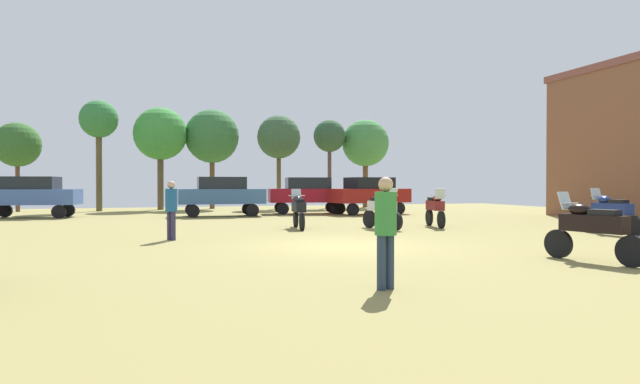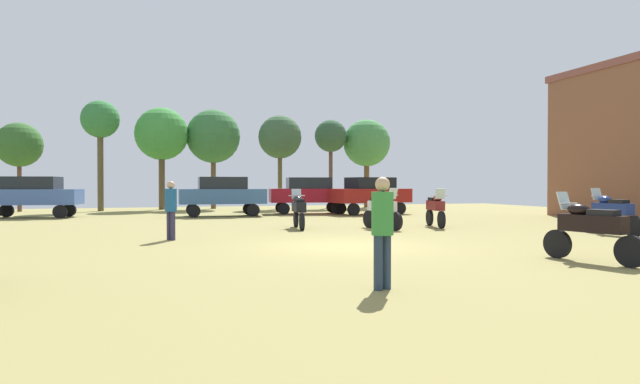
{
  "view_description": "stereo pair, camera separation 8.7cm",
  "coord_description": "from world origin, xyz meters",
  "px_view_note": "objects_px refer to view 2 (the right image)",
  "views": [
    {
      "loc": [
        -4.76,
        -12.98,
        1.64
      ],
      "look_at": [
        0.83,
        4.92,
        1.37
      ],
      "focal_mm": 29.61,
      "sensor_mm": 36.0,
      "label": 1
    },
    {
      "loc": [
        -4.67,
        -13.01,
        1.64
      ],
      "look_at": [
        0.83,
        4.92,
        1.37
      ],
      "focal_mm": 29.61,
      "sensor_mm": 36.0,
      "label": 2
    }
  ],
  "objects_px": {
    "tree_3": "(162,135)",
    "tree_8": "(213,137)",
    "tree_6": "(100,122)",
    "tree_7": "(331,137)",
    "person_3": "(171,206)",
    "tree_2": "(280,138)",
    "person_1": "(382,224)",
    "motorcycle_7": "(299,209)",
    "motorcycle_8": "(612,212)",
    "tree_1": "(367,143)",
    "car_2": "(309,193)",
    "car_3": "(33,194)",
    "motorcycle_1": "(436,208)",
    "car_1": "(370,193)",
    "motorcycle_5": "(382,209)",
    "motorcycle_3": "(591,228)",
    "tree_5": "(19,145)",
    "car_4": "(222,193)"
  },
  "relations": [
    {
      "from": "tree_3",
      "to": "tree_8",
      "type": "bearing_deg",
      "value": 5.36
    },
    {
      "from": "tree_6",
      "to": "tree_7",
      "type": "xyz_separation_m",
      "value": [
        14.82,
        0.3,
        -0.51
      ]
    },
    {
      "from": "person_3",
      "to": "tree_2",
      "type": "height_order",
      "value": "tree_2"
    },
    {
      "from": "person_1",
      "to": "tree_7",
      "type": "distance_m",
      "value": 28.79
    },
    {
      "from": "motorcycle_7",
      "to": "motorcycle_8",
      "type": "bearing_deg",
      "value": -24.03
    },
    {
      "from": "tree_1",
      "to": "tree_7",
      "type": "height_order",
      "value": "tree_1"
    },
    {
      "from": "car_2",
      "to": "person_1",
      "type": "bearing_deg",
      "value": 174.35
    },
    {
      "from": "car_3",
      "to": "tree_3",
      "type": "height_order",
      "value": "tree_3"
    },
    {
      "from": "motorcycle_1",
      "to": "car_1",
      "type": "height_order",
      "value": "car_1"
    },
    {
      "from": "car_1",
      "to": "car_2",
      "type": "relative_size",
      "value": 1.01
    },
    {
      "from": "person_3",
      "to": "tree_8",
      "type": "bearing_deg",
      "value": -45.67
    },
    {
      "from": "tree_2",
      "to": "motorcycle_5",
      "type": "bearing_deg",
      "value": -90.19
    },
    {
      "from": "tree_3",
      "to": "tree_8",
      "type": "distance_m",
      "value": 3.31
    },
    {
      "from": "car_2",
      "to": "motorcycle_3",
      "type": "bearing_deg",
      "value": -171.05
    },
    {
      "from": "motorcycle_5",
      "to": "person_3",
      "type": "relative_size",
      "value": 1.23
    },
    {
      "from": "car_3",
      "to": "tree_3",
      "type": "distance_m",
      "value": 9.79
    },
    {
      "from": "tree_2",
      "to": "motorcycle_1",
      "type": "bearing_deg",
      "value": -82.05
    },
    {
      "from": "motorcycle_7",
      "to": "tree_5",
      "type": "relative_size",
      "value": 0.41
    },
    {
      "from": "car_4",
      "to": "person_3",
      "type": "height_order",
      "value": "car_4"
    },
    {
      "from": "car_2",
      "to": "motorcycle_7",
      "type": "bearing_deg",
      "value": 169.13
    },
    {
      "from": "tree_5",
      "to": "car_2",
      "type": "bearing_deg",
      "value": -24.13
    },
    {
      "from": "tree_2",
      "to": "tree_3",
      "type": "bearing_deg",
      "value": 173.19
    },
    {
      "from": "car_3",
      "to": "tree_1",
      "type": "bearing_deg",
      "value": -64.84
    },
    {
      "from": "motorcycle_8",
      "to": "tree_1",
      "type": "bearing_deg",
      "value": 89.86
    },
    {
      "from": "motorcycle_1",
      "to": "tree_7",
      "type": "height_order",
      "value": "tree_7"
    },
    {
      "from": "motorcycle_3",
      "to": "person_3",
      "type": "distance_m",
      "value": 10.89
    },
    {
      "from": "car_4",
      "to": "tree_3",
      "type": "xyz_separation_m",
      "value": [
        -2.91,
        8.24,
        3.66
      ]
    },
    {
      "from": "tree_3",
      "to": "car_3",
      "type": "bearing_deg",
      "value": -131.91
    },
    {
      "from": "car_4",
      "to": "tree_5",
      "type": "xyz_separation_m",
      "value": [
        -11.03,
        8.04,
        2.79
      ]
    },
    {
      "from": "person_1",
      "to": "tree_7",
      "type": "bearing_deg",
      "value": -123.91
    },
    {
      "from": "tree_1",
      "to": "tree_3",
      "type": "xyz_separation_m",
      "value": [
        -14.01,
        0.41,
        0.29
      ]
    },
    {
      "from": "tree_7",
      "to": "tree_2",
      "type": "bearing_deg",
      "value": -175.17
    },
    {
      "from": "tree_1",
      "to": "tree_3",
      "type": "distance_m",
      "value": 14.02
    },
    {
      "from": "motorcycle_5",
      "to": "tree_7",
      "type": "height_order",
      "value": "tree_7"
    },
    {
      "from": "tree_3",
      "to": "tree_5",
      "type": "distance_m",
      "value": 8.17
    },
    {
      "from": "motorcycle_7",
      "to": "car_2",
      "type": "bearing_deg",
      "value": 78.47
    },
    {
      "from": "motorcycle_5",
      "to": "car_3",
      "type": "relative_size",
      "value": 0.47
    },
    {
      "from": "car_1",
      "to": "car_4",
      "type": "height_order",
      "value": "same"
    },
    {
      "from": "car_3",
      "to": "tree_2",
      "type": "bearing_deg",
      "value": -59.16
    },
    {
      "from": "car_4",
      "to": "tree_1",
      "type": "height_order",
      "value": "tree_1"
    },
    {
      "from": "motorcycle_3",
      "to": "tree_2",
      "type": "relative_size",
      "value": 0.35
    },
    {
      "from": "tree_2",
      "to": "motorcycle_7",
      "type": "bearing_deg",
      "value": -100.28
    },
    {
      "from": "tree_8",
      "to": "motorcycle_1",
      "type": "bearing_deg",
      "value": -69.7
    },
    {
      "from": "tree_7",
      "to": "tree_8",
      "type": "distance_m",
      "value": 8.0
    },
    {
      "from": "motorcycle_7",
      "to": "car_4",
      "type": "height_order",
      "value": "car_4"
    },
    {
      "from": "person_3",
      "to": "tree_3",
      "type": "xyz_separation_m",
      "value": [
        -0.13,
        19.48,
        3.82
      ]
    },
    {
      "from": "car_2",
      "to": "tree_1",
      "type": "xyz_separation_m",
      "value": [
        6.26,
        6.9,
        3.37
      ]
    },
    {
      "from": "tree_1",
      "to": "motorcycle_5",
      "type": "bearing_deg",
      "value": -110.37
    },
    {
      "from": "motorcycle_5",
      "to": "tree_2",
      "type": "xyz_separation_m",
      "value": [
        0.06,
        17.0,
        4.02
      ]
    },
    {
      "from": "person_3",
      "to": "car_3",
      "type": "bearing_deg",
      "value": -10.6
    }
  ]
}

